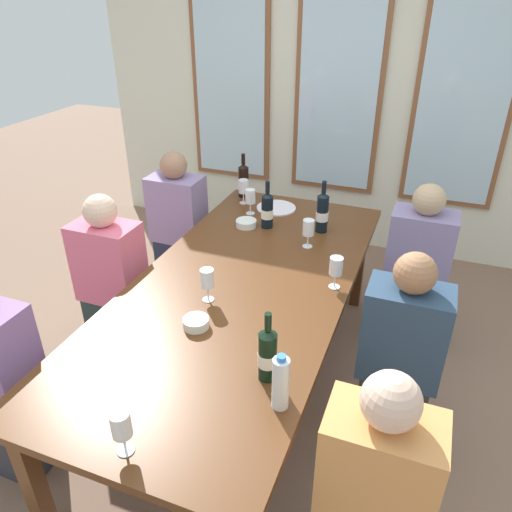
{
  "coord_description": "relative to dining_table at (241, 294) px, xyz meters",
  "views": [
    {
      "loc": [
        0.85,
        -1.99,
        2.12
      ],
      "look_at": [
        0.0,
        0.22,
        0.79
      ],
      "focal_mm": 34.36,
      "sensor_mm": 36.0,
      "label": 1
    }
  ],
  "objects": [
    {
      "name": "ground_plane",
      "position": [
        0.0,
        0.0,
        -0.68
      ],
      "size": [
        12.0,
        12.0,
        0.0
      ],
      "primitive_type": "plane",
      "color": "#81614C"
    },
    {
      "name": "back_wall_with_windows",
      "position": [
        0.0,
        2.12,
        0.77
      ],
      "size": [
        4.29,
        0.1,
        2.9
      ],
      "color": "silver",
      "rests_on": "ground"
    },
    {
      "name": "dining_table",
      "position": [
        0.0,
        0.0,
        0.0
      ],
      "size": [
        1.09,
        2.43,
        0.74
      ],
      "color": "#573017",
      "rests_on": "ground"
    },
    {
      "name": "white_plate_0",
      "position": [
        -0.14,
        0.99,
        0.07
      ],
      "size": [
        0.27,
        0.27,
        0.01
      ],
      "primitive_type": "cylinder",
      "color": "white",
      "rests_on": "dining_table"
    },
    {
      "name": "wine_bottle_0",
      "position": [
        0.36,
        -0.6,
        0.18
      ],
      "size": [
        0.08,
        0.08,
        0.31
      ],
      "color": "black",
      "rests_on": "dining_table"
    },
    {
      "name": "wine_bottle_1",
      "position": [
        0.24,
        0.75,
        0.19
      ],
      "size": [
        0.08,
        0.08,
        0.33
      ],
      "color": "black",
      "rests_on": "dining_table"
    },
    {
      "name": "wine_bottle_2",
      "position": [
        -0.44,
        1.11,
        0.19
      ],
      "size": [
        0.08,
        0.08,
        0.32
      ],
      "color": "black",
      "rests_on": "dining_table"
    },
    {
      "name": "wine_bottle_3",
      "position": [
        -0.1,
        0.69,
        0.18
      ],
      "size": [
        0.08,
        0.08,
        0.31
      ],
      "color": "black",
      "rests_on": "dining_table"
    },
    {
      "name": "tasting_bowl_0",
      "position": [
        -0.05,
        -0.41,
        0.08
      ],
      "size": [
        0.12,
        0.12,
        0.04
      ],
      "primitive_type": "cylinder",
      "color": "white",
      "rests_on": "dining_table"
    },
    {
      "name": "tasting_bowl_1",
      "position": [
        -0.23,
        0.65,
        0.08
      ],
      "size": [
        0.13,
        0.13,
        0.04
      ],
      "primitive_type": "cylinder",
      "color": "white",
      "rests_on": "dining_table"
    },
    {
      "name": "water_bottle",
      "position": [
        0.46,
        -0.73,
        0.18
      ],
      "size": [
        0.06,
        0.06,
        0.24
      ],
      "color": "white",
      "rests_on": "dining_table"
    },
    {
      "name": "wine_glass_0",
      "position": [
        0.46,
        0.14,
        0.18
      ],
      "size": [
        0.07,
        0.07,
        0.17
      ],
      "color": "white",
      "rests_on": "dining_table"
    },
    {
      "name": "wine_glass_1",
      "position": [
        0.04,
        -1.11,
        0.18
      ],
      "size": [
        0.07,
        0.07,
        0.17
      ],
      "color": "white",
      "rests_on": "dining_table"
    },
    {
      "name": "wine_glass_2",
      "position": [
        -0.39,
        1.0,
        0.18
      ],
      "size": [
        0.07,
        0.07,
        0.17
      ],
      "color": "white",
      "rests_on": "dining_table"
    },
    {
      "name": "wine_glass_3",
      "position": [
        -0.28,
        0.84,
        0.18
      ],
      "size": [
        0.07,
        0.07,
        0.17
      ],
      "color": "white",
      "rests_on": "dining_table"
    },
    {
      "name": "wine_glass_4",
      "position": [
        -0.09,
        -0.2,
        0.18
      ],
      "size": [
        0.07,
        0.07,
        0.17
      ],
      "color": "white",
      "rests_on": "dining_table"
    },
    {
      "name": "wine_glass_5",
      "position": [
        0.21,
        0.52,
        0.18
      ],
      "size": [
        0.07,
        0.07,
        0.17
      ],
      "color": "white",
      "rests_on": "dining_table"
    },
    {
      "name": "seated_person_0",
      "position": [
        -0.84,
        0.01,
        -0.15
      ],
      "size": [
        0.38,
        0.24,
        1.11
      ],
      "color": "#273733",
      "rests_on": "ground"
    },
    {
      "name": "seated_person_1",
      "position": [
        0.84,
        -0.05,
        -0.15
      ],
      "size": [
        0.38,
        0.24,
        1.11
      ],
      "color": "#2C2C2C",
      "rests_on": "ground"
    },
    {
      "name": "seated_person_3",
      "position": [
        0.84,
        -0.84,
        -0.15
      ],
      "size": [
        0.38,
        0.24,
        1.11
      ],
      "color": "#313240",
      "rests_on": "ground"
    },
    {
      "name": "seated_person_4",
      "position": [
        -0.84,
        0.84,
        -0.15
      ],
      "size": [
        0.38,
        0.24,
        1.11
      ],
      "color": "#222A41",
      "rests_on": "ground"
    },
    {
      "name": "seated_person_5",
      "position": [
        0.84,
        0.83,
        -0.15
      ],
      "size": [
        0.38,
        0.24,
        1.11
      ],
      "color": "#382B3C",
      "rests_on": "ground"
    }
  ]
}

